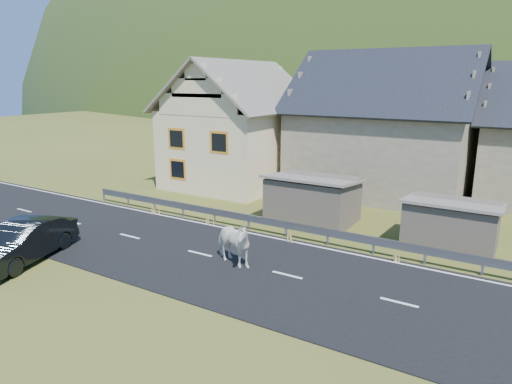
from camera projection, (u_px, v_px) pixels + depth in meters
The scene contains 11 objects.
ground at pixel (287, 276), 16.48m from camera, with size 160.00×160.00×0.00m, color #3F4818.
road at pixel (287, 276), 16.48m from camera, with size 60.00×7.00×0.04m, color black.
lane_markings at pixel (287, 275), 16.47m from camera, with size 60.00×6.60×0.01m, color silver.
guardrail at pixel (328, 233), 19.39m from camera, with size 28.10×0.09×0.75m.
shed_left at pixel (313, 200), 22.61m from camera, with size 4.30×3.30×2.40m, color brown.
shed_right at pixel (451, 226), 18.93m from camera, with size 3.80×2.90×2.20m, color brown.
house_cream at pixel (239, 119), 30.44m from camera, with size 7.80×9.80×8.30m.
house_stone_a at pixel (386, 117), 28.29m from camera, with size 10.80×9.80×8.90m.
conifer_patch at pixel (296, 82), 133.97m from camera, with size 76.00×50.00×28.00m, color black.
horse at pixel (232, 242), 17.20m from camera, with size 2.12×0.96×1.79m, color white.
car at pixel (23, 242), 17.68m from camera, with size 1.66×4.77×1.57m, color black.
Camera 1 is at (7.01, -13.61, 6.92)m, focal length 32.00 mm.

